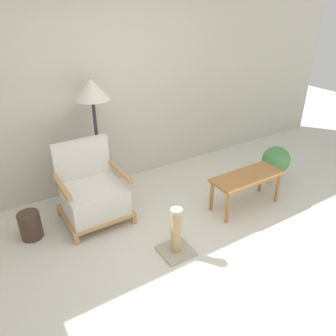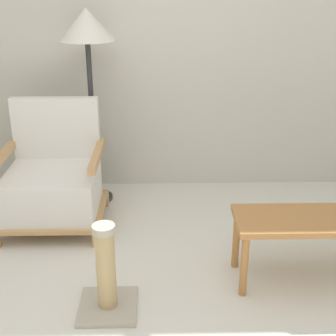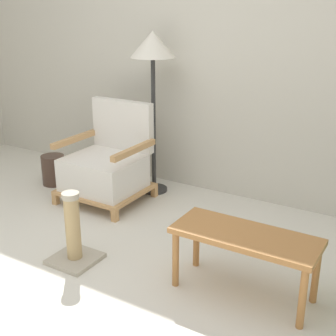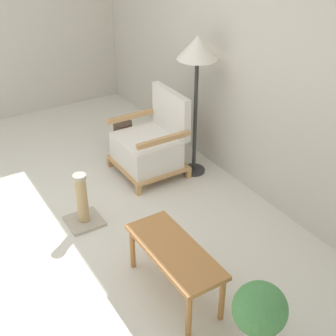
{
  "view_description": "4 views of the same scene",
  "coord_description": "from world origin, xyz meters",
  "px_view_note": "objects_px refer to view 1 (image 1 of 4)",
  "views": [
    {
      "loc": [
        -1.47,
        -1.75,
        2.31
      ],
      "look_at": [
        0.29,
        1.07,
        0.55
      ],
      "focal_mm": 35.0,
      "sensor_mm": 36.0,
      "label": 1
    },
    {
      "loc": [
        0.23,
        -1.74,
        1.71
      ],
      "look_at": [
        0.29,
        1.07,
        0.55
      ],
      "focal_mm": 50.0,
      "sensor_mm": 36.0,
      "label": 2
    },
    {
      "loc": [
        2.02,
        -1.79,
        1.76
      ],
      "look_at": [
        0.29,
        1.07,
        0.55
      ],
      "focal_mm": 50.0,
      "sensor_mm": 36.0,
      "label": 3
    },
    {
      "loc": [
        3.32,
        -0.81,
        2.71
      ],
      "look_at": [
        0.29,
        1.07,
        0.55
      ],
      "focal_mm": 50.0,
      "sensor_mm": 36.0,
      "label": 4
    }
  ],
  "objects_px": {
    "floor_lamp": "(92,97)",
    "scratching_post": "(176,237)",
    "vase": "(30,225)",
    "armchair": "(93,194)",
    "potted_plant": "(276,162)",
    "coffee_table": "(247,180)"
  },
  "relations": [
    {
      "from": "vase",
      "to": "potted_plant",
      "type": "height_order",
      "value": "potted_plant"
    },
    {
      "from": "floor_lamp",
      "to": "potted_plant",
      "type": "bearing_deg",
      "value": -23.99
    },
    {
      "from": "floor_lamp",
      "to": "coffee_table",
      "type": "relative_size",
      "value": 1.68
    },
    {
      "from": "vase",
      "to": "armchair",
      "type": "bearing_deg",
      "value": -1.83
    },
    {
      "from": "armchair",
      "to": "potted_plant",
      "type": "bearing_deg",
      "value": -12.9
    },
    {
      "from": "floor_lamp",
      "to": "vase",
      "type": "bearing_deg",
      "value": -158.55
    },
    {
      "from": "armchair",
      "to": "potted_plant",
      "type": "xyz_separation_m",
      "value": [
        2.37,
        -0.54,
        -0.0
      ]
    },
    {
      "from": "coffee_table",
      "to": "floor_lamp",
      "type": "bearing_deg",
      "value": 140.74
    },
    {
      "from": "floor_lamp",
      "to": "coffee_table",
      "type": "xyz_separation_m",
      "value": [
        1.4,
        -1.14,
        -0.94
      ]
    },
    {
      "from": "coffee_table",
      "to": "scratching_post",
      "type": "bearing_deg",
      "value": -167.82
    },
    {
      "from": "floor_lamp",
      "to": "armchair",
      "type": "bearing_deg",
      "value": -122.48
    },
    {
      "from": "floor_lamp",
      "to": "scratching_post",
      "type": "distance_m",
      "value": 1.8
    },
    {
      "from": "armchair",
      "to": "coffee_table",
      "type": "bearing_deg",
      "value": -24.2
    },
    {
      "from": "armchair",
      "to": "coffee_table",
      "type": "height_order",
      "value": "armchair"
    },
    {
      "from": "armchair",
      "to": "potted_plant",
      "type": "relative_size",
      "value": 1.65
    },
    {
      "from": "floor_lamp",
      "to": "scratching_post",
      "type": "xyz_separation_m",
      "value": [
        0.22,
        -1.39,
        -1.11
      ]
    },
    {
      "from": "coffee_table",
      "to": "scratching_post",
      "type": "height_order",
      "value": "scratching_post"
    },
    {
      "from": "floor_lamp",
      "to": "vase",
      "type": "xyz_separation_m",
      "value": [
        -0.96,
        -0.38,
        -1.15
      ]
    },
    {
      "from": "coffee_table",
      "to": "armchair",
      "type": "bearing_deg",
      "value": 155.8
    },
    {
      "from": "floor_lamp",
      "to": "coffee_table",
      "type": "bearing_deg",
      "value": -39.26
    },
    {
      "from": "floor_lamp",
      "to": "potted_plant",
      "type": "distance_m",
      "value": 2.52
    },
    {
      "from": "armchair",
      "to": "vase",
      "type": "relative_size",
      "value": 2.97
    }
  ]
}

